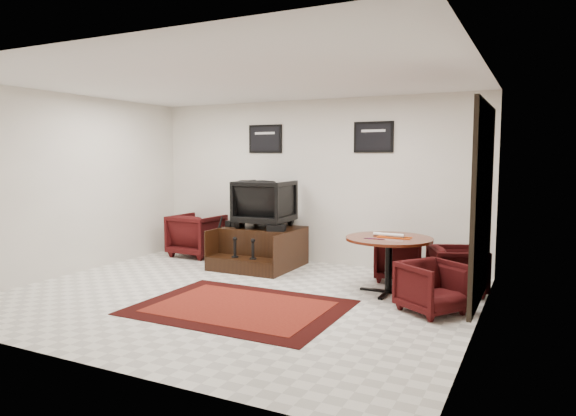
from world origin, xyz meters
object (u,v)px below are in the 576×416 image
Objects in this scene: shine_chair at (265,201)px; table_chair_corner at (432,285)px; shine_podium at (261,248)px; armchair_side at (197,233)px; meeting_table at (389,244)px; table_chair_back at (396,257)px; table_chair_window at (457,268)px.

shine_chair reaches higher than table_chair_corner.
table_chair_corner is (3.08, -1.37, 0.04)m from shine_podium.
shine_chair is 1.65m from armchair_side.
meeting_table is 1.69× the size of table_chair_back.
table_chair_window is 1.02m from table_chair_corner.
meeting_table is (3.88, -0.99, 0.24)m from armchair_side.
shine_chair is (0.00, 0.14, 0.79)m from shine_podium.
shine_chair is at bearing 159.88° from meeting_table.
shine_chair is at bearing 90.00° from shine_podium.
table_chair_back is 1.02× the size of table_chair_corner.
table_chair_window is (0.94, -0.44, 0.01)m from table_chair_back.
table_chair_back is (2.27, -0.05, -0.75)m from shine_chair.
shine_chair reaches higher than shine_podium.
armchair_side is (-1.50, 0.11, -0.66)m from shine_chair.
shine_podium is at bearing 60.44° from table_chair_window.
armchair_side is at bearing 105.50° from table_chair_corner.
table_chair_corner is at bearing -24.02° from shine_podium.
shine_chair is 1.04× the size of armchair_side.
table_chair_back is (3.78, -0.17, -0.09)m from armchair_side.
shine_podium is at bearing 172.43° from armchair_side.
shine_podium is 0.80m from shine_chair.
armchair_side is 1.22× the size of table_chair_window.
armchair_side is at bearing 170.57° from shine_podium.
armchair_side is 3.78m from table_chair_back.
table_chair_back is at bearing 41.73° from table_chair_window.
meeting_table is (2.38, -0.74, 0.37)m from shine_podium.
table_chair_window is (3.22, -0.49, -0.74)m from shine_chair.
meeting_table is 1.73× the size of table_chair_corner.
shine_chair is 3.34m from table_chair_window.
shine_chair is 1.27× the size of table_chair_window.
shine_podium is at bearing 86.52° from shine_chair.
table_chair_window is at bearing 27.39° from table_chair_corner.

